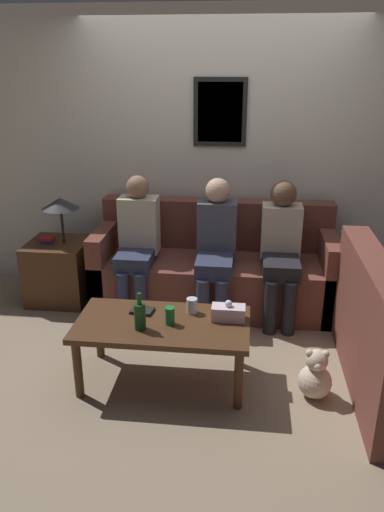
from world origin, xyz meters
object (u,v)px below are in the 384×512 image
Objects in this scene: coffee_table at (163,330)px; teddy_bear at (315,376)px; person_right at (281,245)px; drinking_glass at (192,306)px; person_left at (137,239)px; person_middle at (216,244)px; wine_bottle at (140,315)px; couch_main at (214,270)px.

coffee_table is 1.08m from teddy_bear.
person_right is at bearing 52.48° from coffee_table.
person_left is (-0.59, 0.93, 0.15)m from drinking_glass.
person_middle is (0.29, 1.07, 0.26)m from coffee_table.
wine_bottle is 0.22× the size of person_middle.
teddy_bear is (1.45, -1.16, -0.51)m from person_left.
drinking_glass reaches higher than teddy_bear.
person_left reaches higher than coffee_table.
wine_bottle is 1.25m from person_middle.
person_middle reaches higher than wine_bottle.
teddy_bear is (1.04, -0.07, -0.25)m from coffee_table.
person_left is 3.38× the size of teddy_bear.
wine_bottle is at bearing -105.88° from couch_main.
person_middle is 3.37× the size of teddy_bear.
coffee_table is 0.98× the size of person_left.
coffee_table is 3.32× the size of teddy_bear.
wine_bottle is 0.22× the size of person_right.
person_left reaches higher than wine_bottle.
couch_main is 1.47m from wine_bottle.
wine_bottle reaches higher than coffee_table.
coffee_table is at bearing -69.53° from person_left.
person_right reaches higher than teddy_bear.
person_right is (1.25, 0.01, -0.01)m from person_left.
teddy_bear is at bearing -60.10° from couch_main.
person_middle is 0.56m from person_right.
person_middle is at bearing 123.55° from teddy_bear.
person_left is (-0.28, 1.20, 0.10)m from wine_bottle.
person_left is (-0.41, 1.09, 0.26)m from coffee_table.
coffee_table is 0.23m from wine_bottle.
person_right is at bearing 99.63° from teddy_bear.
person_middle reaches higher than couch_main.
person_middle is at bearing -1.56° from person_left.
couch_main reaches higher than drinking_glass.
person_left is at bearing 122.46° from drinking_glass.
coffee_table is at bearing -127.52° from person_right.
person_left reaches higher than person_middle.
couch_main is at bearing 119.90° from teddy_bear.
person_left reaches higher than person_right.
drinking_glass is at bearing -94.14° from couch_main.
wine_bottle is at bearing -76.98° from person_left.
drinking_glass is 0.09× the size of person_middle.
couch_main is at bearing 96.02° from person_middle.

